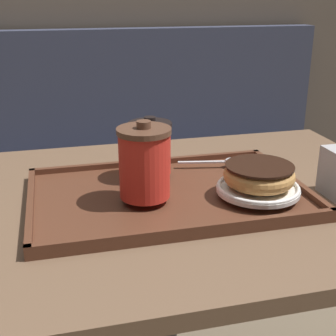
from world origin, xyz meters
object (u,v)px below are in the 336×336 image
donut_chocolate_glazed (259,175)px  spoon (224,161)px  coffee_cup_rear (152,147)px  coffee_cup_front (144,162)px

donut_chocolate_glazed → spoon: bearing=92.0°
coffee_cup_rear → spoon: coffee_cup_rear is taller
coffee_cup_rear → coffee_cup_front: bearing=-109.2°
coffee_cup_front → donut_chocolate_glazed: 0.22m
coffee_cup_front → spoon: 0.25m
spoon → donut_chocolate_glazed: bearing=-76.8°
coffee_cup_front → donut_chocolate_glazed: bearing=-8.8°
donut_chocolate_glazed → spoon: size_ratio=0.96×
spoon → coffee_cup_rear: bearing=-162.0°
coffee_cup_rear → spoon: size_ratio=0.86×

